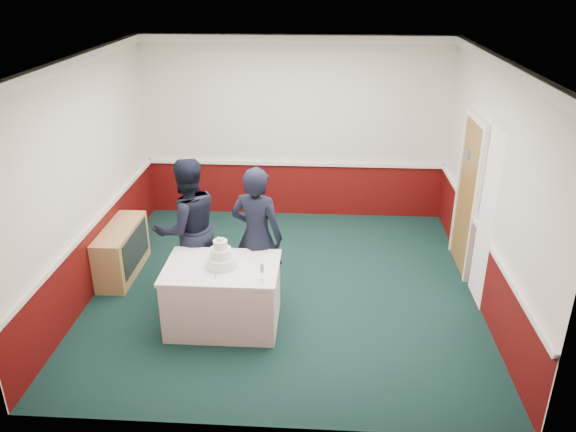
# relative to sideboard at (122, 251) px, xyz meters

# --- Properties ---
(ground) EXTENTS (5.00, 5.00, 0.00)m
(ground) POSITION_rel_sideboard_xyz_m (2.28, -0.26, -0.35)
(ground) COLOR #132E2C
(ground) RESTS_ON ground
(room_shell) EXTENTS (5.00, 5.00, 3.00)m
(room_shell) POSITION_rel_sideboard_xyz_m (2.36, 0.35, 1.62)
(room_shell) COLOR silver
(room_shell) RESTS_ON ground
(sideboard) EXTENTS (0.41, 1.20, 0.70)m
(sideboard) POSITION_rel_sideboard_xyz_m (0.00, 0.00, 0.00)
(sideboard) COLOR tan
(sideboard) RESTS_ON ground
(cake_table) EXTENTS (1.32, 0.92, 0.79)m
(cake_table) POSITION_rel_sideboard_xyz_m (1.61, -1.13, 0.05)
(cake_table) COLOR white
(cake_table) RESTS_ON ground
(wedding_cake) EXTENTS (0.35, 0.35, 0.36)m
(wedding_cake) POSITION_rel_sideboard_xyz_m (1.61, -1.13, 0.55)
(wedding_cake) COLOR white
(wedding_cake) RESTS_ON cake_table
(cake_knife) EXTENTS (0.03, 0.22, 0.00)m
(cake_knife) POSITION_rel_sideboard_xyz_m (1.58, -1.33, 0.44)
(cake_knife) COLOR silver
(cake_knife) RESTS_ON cake_table
(champagne_flute) EXTENTS (0.05, 0.05, 0.21)m
(champagne_flute) POSITION_rel_sideboard_xyz_m (2.11, -1.41, 0.58)
(champagne_flute) COLOR silver
(champagne_flute) RESTS_ON cake_table
(person_man) EXTENTS (1.13, 1.08, 1.84)m
(person_man) POSITION_rel_sideboard_xyz_m (1.06, -0.42, 0.57)
(person_man) COLOR black
(person_man) RESTS_ON ground
(person_woman) EXTENTS (0.75, 0.59, 1.81)m
(person_woman) POSITION_rel_sideboard_xyz_m (1.95, -0.56, 0.55)
(person_woman) COLOR black
(person_woman) RESTS_ON ground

